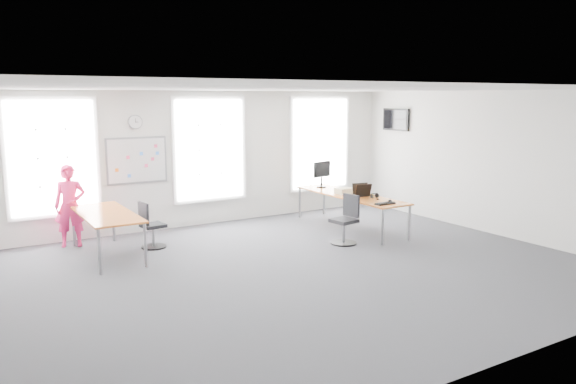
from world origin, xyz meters
TOP-DOWN VIEW (x-y plane):
  - floor at (0.00, 0.00)m, footprint 10.00×10.00m
  - ceiling at (0.00, 0.00)m, footprint 10.00×10.00m
  - wall_back at (0.00, 4.00)m, footprint 10.00×0.00m
  - wall_front at (0.00, -4.00)m, footprint 10.00×0.00m
  - wall_right at (5.00, 0.00)m, footprint 0.00×10.00m
  - window_left at (-3.00, 3.97)m, footprint 1.60×0.06m
  - window_mid at (0.30, 3.97)m, footprint 1.60×0.06m
  - window_right at (3.30, 3.97)m, footprint 1.60×0.06m
  - desk_right at (2.73, 1.95)m, footprint 0.83×3.10m
  - desk_left at (-2.39, 2.50)m, footprint 0.88×2.20m
  - chair_right at (1.85, 0.94)m, footprint 0.52×0.52m
  - chair_left at (-1.54, 2.62)m, footprint 0.48×0.48m
  - person at (-2.81, 3.56)m, footprint 0.66×0.53m
  - whiteboard at (-1.35, 3.97)m, footprint 1.20×0.03m
  - wall_clock at (-1.35, 3.97)m, footprint 0.30×0.04m
  - tv at (4.95, 3.00)m, footprint 0.06×0.90m
  - keyboard at (2.62, 0.67)m, footprint 0.44×0.17m
  - mouse at (2.89, 0.84)m, footprint 0.09×0.12m
  - lens_cap at (2.85, 1.16)m, footprint 0.09×0.09m
  - headphones at (2.89, 1.33)m, footprint 0.18×0.09m
  - laptop_sleeve at (2.73, 1.55)m, footprint 0.37×0.26m
  - paper_stack at (2.68, 2.11)m, footprint 0.38×0.30m
  - monitor at (2.76, 3.08)m, footprint 0.54×0.22m

SIDE VIEW (x-z plane):
  - floor at x=0.00m, z-range 0.00..0.00m
  - chair_left at x=-1.54m, z-range -0.06..0.84m
  - chair_right at x=1.85m, z-range -0.06..0.91m
  - desk_right at x=2.73m, z-range 0.33..1.08m
  - desk_left at x=-2.39m, z-range 0.33..1.14m
  - lens_cap at x=2.85m, z-range 0.76..0.76m
  - keyboard at x=2.62m, z-range 0.76..0.78m
  - mouse at x=2.89m, z-range 0.76..0.80m
  - person at x=-2.81m, z-range 0.00..1.59m
  - headphones at x=2.89m, z-range 0.75..0.85m
  - paper_stack at x=2.68m, z-range 0.76..0.88m
  - laptop_sleeve at x=2.73m, z-range 0.75..1.05m
  - monitor at x=2.76m, z-range 0.82..1.43m
  - wall_back at x=0.00m, z-range -3.50..6.50m
  - wall_front at x=0.00m, z-range -3.50..6.50m
  - wall_right at x=5.00m, z-range -3.50..6.50m
  - whiteboard at x=-1.35m, z-range 1.10..2.00m
  - window_left at x=-3.00m, z-range 0.60..2.80m
  - window_mid at x=0.30m, z-range 0.60..2.80m
  - window_right at x=3.30m, z-range 0.60..2.80m
  - tv at x=4.95m, z-range 2.02..2.57m
  - wall_clock at x=-1.35m, z-range 2.20..2.50m
  - ceiling at x=0.00m, z-range 3.00..3.00m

